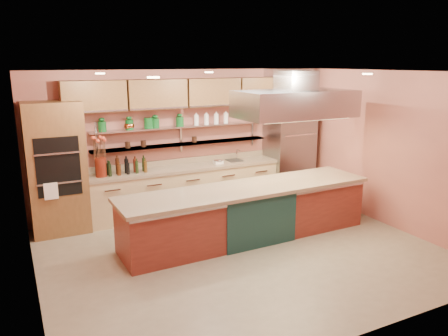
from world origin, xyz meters
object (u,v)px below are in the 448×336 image
island (247,212)px  green_canister (149,123)px  kitchen_scale (218,161)px  copper_kettle (128,126)px  refrigerator (289,150)px  flower_vase (101,167)px

island → green_canister: green_canister is taller
kitchen_scale → copper_kettle: 1.94m
refrigerator → kitchen_scale: (-1.72, 0.01, -0.07)m
kitchen_scale → green_canister: green_canister is taller
flower_vase → copper_kettle: copper_kettle is taller
refrigerator → island: refrigerator is taller
kitchen_scale → green_canister: bearing=-172.3°
refrigerator → copper_kettle: refrigerator is taller
island → flower_vase: size_ratio=12.24×
refrigerator → flower_vase: (-4.06, 0.01, 0.06)m
flower_vase → copper_kettle: size_ratio=2.17×
flower_vase → kitchen_scale: bearing=0.0°
copper_kettle → green_canister: bearing=0.0°
refrigerator → flower_vase: size_ratio=5.95×
island → copper_kettle: 2.75m
refrigerator → copper_kettle: size_ratio=12.92×
flower_vase → green_canister: 1.23m
refrigerator → flower_vase: 4.06m
island → refrigerator: bearing=38.7°
island → green_canister: bearing=118.7°
refrigerator → kitchen_scale: bearing=179.7°
flower_vase → kitchen_scale: (2.34, 0.00, -0.13)m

